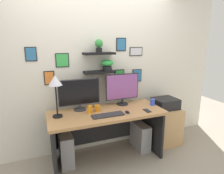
% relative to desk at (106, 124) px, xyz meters
% --- Properties ---
extents(ground_plane, '(8.00, 8.00, 0.00)m').
position_rel_desk_xyz_m(ground_plane, '(0.00, -0.06, -0.54)').
color(ground_plane, gray).
extents(back_wall_assembly, '(4.40, 0.24, 2.70)m').
position_rel_desk_xyz_m(back_wall_assembly, '(0.00, 0.38, 0.81)').
color(back_wall_assembly, silver).
rests_on(back_wall_assembly, ground).
extents(desk, '(1.64, 0.68, 0.75)m').
position_rel_desk_xyz_m(desk, '(0.00, 0.00, 0.00)').
color(desk, tan).
rests_on(desk, ground).
extents(monitor_left, '(0.60, 0.18, 0.45)m').
position_rel_desk_xyz_m(monitor_left, '(-0.34, 0.16, 0.45)').
color(monitor_left, '#2D2D33').
rests_on(monitor_left, desk).
extents(monitor_right, '(0.54, 0.18, 0.49)m').
position_rel_desk_xyz_m(monitor_right, '(0.34, 0.16, 0.47)').
color(monitor_right, black).
rests_on(monitor_right, desk).
extents(keyboard, '(0.44, 0.14, 0.02)m').
position_rel_desk_xyz_m(keyboard, '(-0.04, -0.21, 0.22)').
color(keyboard, '#2D2D33').
rests_on(keyboard, desk).
extents(computer_mouse, '(0.06, 0.09, 0.03)m').
position_rel_desk_xyz_m(computer_mouse, '(0.25, -0.21, 0.22)').
color(computer_mouse, black).
rests_on(computer_mouse, desk).
extents(desk_lamp, '(0.18, 0.18, 0.56)m').
position_rel_desk_xyz_m(desk_lamp, '(-0.67, 0.00, 0.66)').
color(desk_lamp, black).
rests_on(desk_lamp, desk).
extents(cell_phone, '(0.08, 0.14, 0.01)m').
position_rel_desk_xyz_m(cell_phone, '(0.55, -0.24, 0.21)').
color(cell_phone, black).
rests_on(cell_phone, desk).
extents(coffee_mug, '(0.08, 0.08, 0.09)m').
position_rel_desk_xyz_m(coffee_mug, '(-0.12, 0.01, 0.25)').
color(coffee_mug, orange).
rests_on(coffee_mug, desk).
extents(pen_cup, '(0.07, 0.07, 0.10)m').
position_rel_desk_xyz_m(pen_cup, '(0.76, -0.06, 0.26)').
color(pen_cup, blue).
rests_on(pen_cup, desk).
extents(water_cup, '(0.07, 0.07, 0.11)m').
position_rel_desk_xyz_m(water_cup, '(-0.24, -0.03, 0.26)').
color(water_cup, orange).
rests_on(water_cup, desk).
extents(drawer_cabinet, '(0.44, 0.50, 0.62)m').
position_rel_desk_xyz_m(drawer_cabinet, '(1.09, 0.07, -0.23)').
color(drawer_cabinet, tan).
rests_on(drawer_cabinet, ground).
extents(printer, '(0.38, 0.34, 0.17)m').
position_rel_desk_xyz_m(printer, '(1.09, 0.07, 0.16)').
color(printer, black).
rests_on(printer, drawer_cabinet).
extents(computer_tower_left, '(0.18, 0.40, 0.46)m').
position_rel_desk_xyz_m(computer_tower_left, '(-0.59, 0.06, -0.31)').
color(computer_tower_left, '#99999E').
rests_on(computer_tower_left, ground).
extents(computer_tower_right, '(0.18, 0.40, 0.43)m').
position_rel_desk_xyz_m(computer_tower_right, '(0.61, 0.03, -0.33)').
color(computer_tower_right, '#99999E').
rests_on(computer_tower_right, ground).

